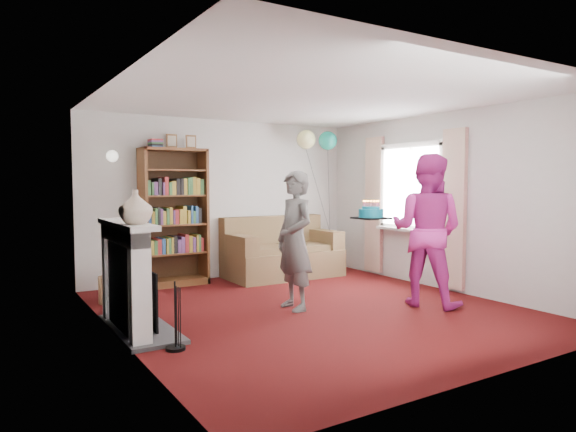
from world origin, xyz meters
TOP-DOWN VIEW (x-y plane):
  - ground at (0.00, 0.00)m, footprint 5.00×5.00m
  - wall_back at (0.00, 2.51)m, footprint 4.50×0.02m
  - wall_left at (-2.26, 0.00)m, footprint 0.02×5.00m
  - wall_right at (2.26, 0.00)m, footprint 0.02×5.00m
  - ceiling at (0.00, 0.00)m, footprint 4.50×5.00m
  - fireplace at (-2.09, 0.19)m, footprint 0.55×1.80m
  - window_bay at (2.21, 0.60)m, footprint 0.14×2.02m
  - wall_sconce at (-1.75, 2.36)m, footprint 0.16×0.23m
  - bookcase at (-0.91, 2.30)m, footprint 0.95×0.42m
  - sofa at (0.80, 2.07)m, footprint 1.81×0.96m
  - wicker_basket at (-1.90, 1.62)m, footprint 0.44×0.44m
  - person_striped at (-0.17, 0.12)m, footprint 0.40×0.60m
  - person_magenta at (1.32, -0.56)m, footprint 1.03×1.12m
  - birthday_cake at (0.63, -0.31)m, footprint 0.36×0.36m
  - balloons at (1.51, 2.07)m, footprint 0.75×0.44m
  - mantel_vase at (-2.12, -0.15)m, footprint 0.40×0.40m

SIDE VIEW (x-z plane):
  - ground at x=0.00m, z-range 0.00..0.00m
  - wicker_basket at x=-1.90m, z-range -0.02..0.38m
  - sofa at x=0.80m, z-range -0.12..0.83m
  - fireplace at x=-2.09m, z-range -0.05..1.07m
  - person_striped at x=-0.17m, z-range 0.00..1.65m
  - person_magenta at x=1.32m, z-range 0.00..1.86m
  - bookcase at x=-0.91m, z-range -0.13..2.09m
  - birthday_cake at x=0.63m, z-range 1.04..1.26m
  - window_bay at x=2.21m, z-range 0.10..2.30m
  - wall_back at x=0.00m, z-range 0.00..2.50m
  - wall_left at x=-2.26m, z-range 0.00..2.50m
  - wall_right at x=2.26m, z-range 0.00..2.50m
  - mantel_vase at x=-2.12m, z-range 1.12..1.45m
  - wall_sconce at x=-1.75m, z-range 1.80..1.96m
  - balloons at x=1.51m, z-range 1.37..3.07m
  - ceiling at x=0.00m, z-range 2.50..2.51m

